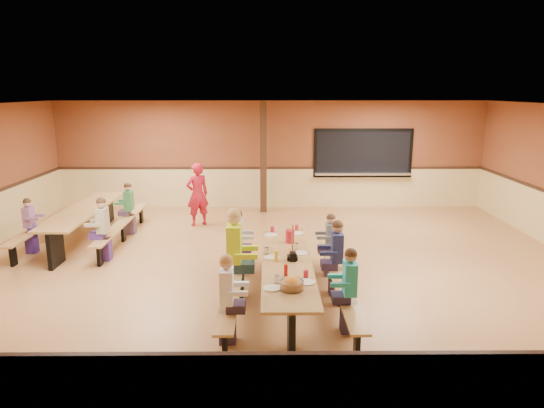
{
  "coord_description": "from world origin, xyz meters",
  "views": [
    {
      "loc": [
        -0.07,
        -8.6,
        3.28
      ],
      "look_at": [
        0.0,
        0.44,
        1.15
      ],
      "focal_mm": 32.0,
      "sensor_mm": 36.0,
      "label": 1
    }
  ],
  "objects": [
    {
      "name": "ground",
      "position": [
        0.0,
        0.0,
        0.0
      ],
      "size": [
        12.0,
        12.0,
        0.0
      ],
      "primitive_type": "plane",
      "color": "#976539",
      "rests_on": "ground"
    },
    {
      "name": "room_envelope",
      "position": [
        0.0,
        0.0,
        0.69
      ],
      "size": [
        12.04,
        10.04,
        3.02
      ],
      "color": "brown",
      "rests_on": "ground"
    },
    {
      "name": "kitchen_pass_through",
      "position": [
        2.6,
        4.96,
        1.49
      ],
      "size": [
        2.78,
        0.28,
        1.38
      ],
      "color": "black",
      "rests_on": "ground"
    },
    {
      "name": "structural_post",
      "position": [
        -0.2,
        4.4,
        1.5
      ],
      "size": [
        0.18,
        0.18,
        3.0
      ],
      "primitive_type": "cube",
      "color": "#311C10",
      "rests_on": "ground"
    },
    {
      "name": "cafeteria_table_main",
      "position": [
        0.21,
        -1.56,
        0.53
      ],
      "size": [
        1.91,
        3.7,
        0.74
      ],
      "color": "#9F763F",
      "rests_on": "ground"
    },
    {
      "name": "cafeteria_table_second",
      "position": [
        -4.12,
        1.76,
        0.53
      ],
      "size": [
        1.91,
        3.7,
        0.74
      ],
      "color": "#9F763F",
      "rests_on": "ground"
    },
    {
      "name": "seated_child_white_left",
      "position": [
        -0.61,
        -2.71,
        0.6
      ],
      "size": [
        0.37,
        0.3,
        1.21
      ],
      "primitive_type": null,
      "color": "white",
      "rests_on": "ground"
    },
    {
      "name": "seated_adult_yellow",
      "position": [
        -0.61,
        -1.25,
        0.72
      ],
      "size": [
        0.49,
        0.4,
        1.45
      ],
      "primitive_type": null,
      "color": "#BDDB15",
      "rests_on": "ground"
    },
    {
      "name": "seated_child_grey_left",
      "position": [
        -0.61,
        -0.31,
        0.6
      ],
      "size": [
        0.36,
        0.3,
        1.2
      ],
      "primitive_type": null,
      "color": "#AFAFAF",
      "rests_on": "ground"
    },
    {
      "name": "seated_child_teal_right",
      "position": [
        1.04,
        -2.44,
        0.6
      ],
      "size": [
        0.36,
        0.3,
        1.2
      ],
      "primitive_type": null,
      "color": "#27AAAC",
      "rests_on": "ground"
    },
    {
      "name": "seated_child_navy_right",
      "position": [
        1.04,
        -1.17,
        0.62
      ],
      "size": [
        0.38,
        0.31,
        1.24
      ],
      "primitive_type": null,
      "color": "navy",
      "rests_on": "ground"
    },
    {
      "name": "seated_child_char_right",
      "position": [
        1.04,
        -0.35,
        0.57
      ],
      "size": [
        0.33,
        0.27,
        1.14
      ],
      "primitive_type": null,
      "color": "#51585B",
      "rests_on": "ground"
    },
    {
      "name": "seated_child_purple_sec",
      "position": [
        -4.94,
        0.96,
        0.57
      ],
      "size": [
        0.33,
        0.27,
        1.14
      ],
      "primitive_type": null,
      "color": "#81547D",
      "rests_on": "ground"
    },
    {
      "name": "seated_child_green_sec",
      "position": [
        -3.29,
        2.32,
        0.6
      ],
      "size": [
        0.36,
        0.3,
        1.2
      ],
      "primitive_type": null,
      "color": "#357E46",
      "rests_on": "ground"
    },
    {
      "name": "seated_child_tan_sec",
      "position": [
        -3.29,
        0.51,
        0.62
      ],
      "size": [
        0.39,
        0.32,
        1.24
      ],
      "primitive_type": null,
      "color": "tan",
      "rests_on": "ground"
    },
    {
      "name": "standing_woman",
      "position": [
        -1.81,
        3.06,
        0.78
      ],
      "size": [
        0.68,
        0.6,
        1.56
      ],
      "primitive_type": "imported",
      "rotation": [
        0.0,
        0.0,
        3.65
      ],
      "color": "#B51428",
      "rests_on": "ground"
    },
    {
      "name": "punch_pitcher",
      "position": [
        0.3,
        -0.7,
        0.85
      ],
      "size": [
        0.16,
        0.16,
        0.22
      ],
      "primitive_type": "cylinder",
      "color": "#B6182C",
      "rests_on": "cafeteria_table_main"
    },
    {
      "name": "chip_bowl",
      "position": [
        0.24,
        -2.69,
        0.81
      ],
      "size": [
        0.32,
        0.32,
        0.15
      ],
      "primitive_type": null,
      "color": "#FFA628",
      "rests_on": "cafeteria_table_main"
    },
    {
      "name": "napkin_dispenser",
      "position": [
        0.3,
        -1.59,
        0.8
      ],
      "size": [
        0.1,
        0.14,
        0.13
      ],
      "primitive_type": "cube",
      "color": "black",
      "rests_on": "cafeteria_table_main"
    },
    {
      "name": "condiment_mustard",
      "position": [
        0.05,
        -1.63,
        0.82
      ],
      "size": [
        0.06,
        0.06,
        0.17
      ],
      "primitive_type": "cylinder",
      "color": "yellow",
      "rests_on": "cafeteria_table_main"
    },
    {
      "name": "condiment_ketchup",
      "position": [
        0.18,
        -2.21,
        0.82
      ],
      "size": [
        0.06,
        0.06,
        0.17
      ],
      "primitive_type": "cylinder",
      "color": "#B2140F",
      "rests_on": "cafeteria_table_main"
    },
    {
      "name": "table_paddle",
      "position": [
        0.3,
        -1.54,
        0.88
      ],
      "size": [
        0.16,
        0.16,
        0.56
      ],
      "color": "black",
      "rests_on": "cafeteria_table_main"
    },
    {
      "name": "place_settings",
      "position": [
        0.21,
        -1.56,
        0.8
      ],
      "size": [
        0.65,
        3.3,
        0.11
      ],
      "primitive_type": null,
      "color": "beige",
      "rests_on": "cafeteria_table_main"
    }
  ]
}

